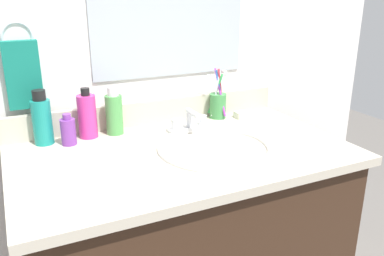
{
  "coord_description": "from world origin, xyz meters",
  "views": [
    {
      "loc": [
        -0.49,
        -1.08,
        1.29
      ],
      "look_at": [
        0.03,
        0.0,
        0.88
      ],
      "focal_mm": 37.83,
      "sensor_mm": 36.0,
      "label": 1
    }
  ],
  "objects_px": {
    "hand_towel": "(23,75)",
    "bottle_mouthwash_teal": "(42,120)",
    "bottle_soap_pink": "(87,116)",
    "bottle_cream_purple": "(68,131)",
    "bottle_toner_green": "(114,113)",
    "soap_bar": "(243,114)",
    "faucet": "(190,123)",
    "cup_green": "(218,104)"
  },
  "relations": [
    {
      "from": "faucet",
      "to": "cup_green",
      "type": "relative_size",
      "value": 0.82
    },
    {
      "from": "hand_towel",
      "to": "bottle_cream_purple",
      "type": "relative_size",
      "value": 2.11
    },
    {
      "from": "bottle_soap_pink",
      "to": "bottle_cream_purple",
      "type": "relative_size",
      "value": 1.65
    },
    {
      "from": "bottle_toner_green",
      "to": "bottle_cream_purple",
      "type": "xyz_separation_m",
      "value": [
        -0.16,
        -0.04,
        -0.03
      ]
    },
    {
      "from": "faucet",
      "to": "cup_green",
      "type": "xyz_separation_m",
      "value": [
        0.16,
        0.09,
        0.03
      ]
    },
    {
      "from": "bottle_mouthwash_teal",
      "to": "bottle_toner_green",
      "type": "distance_m",
      "value": 0.24
    },
    {
      "from": "hand_towel",
      "to": "bottle_cream_purple",
      "type": "xyz_separation_m",
      "value": [
        0.11,
        -0.11,
        -0.17
      ]
    },
    {
      "from": "bottle_cream_purple",
      "to": "soap_bar",
      "type": "distance_m",
      "value": 0.67
    },
    {
      "from": "bottle_soap_pink",
      "to": "bottle_mouthwash_teal",
      "type": "bearing_deg",
      "value": 179.72
    },
    {
      "from": "bottle_mouthwash_teal",
      "to": "bottle_soap_pink",
      "type": "height_order",
      "value": "bottle_mouthwash_teal"
    },
    {
      "from": "bottle_soap_pink",
      "to": "cup_green",
      "type": "height_order",
      "value": "cup_green"
    },
    {
      "from": "bottle_soap_pink",
      "to": "bottle_cream_purple",
      "type": "distance_m",
      "value": 0.09
    },
    {
      "from": "faucet",
      "to": "bottle_toner_green",
      "type": "relative_size",
      "value": 0.95
    },
    {
      "from": "bottle_toner_green",
      "to": "bottle_cream_purple",
      "type": "distance_m",
      "value": 0.17
    },
    {
      "from": "cup_green",
      "to": "soap_bar",
      "type": "relative_size",
      "value": 3.06
    },
    {
      "from": "soap_bar",
      "to": "bottle_mouthwash_teal",
      "type": "bearing_deg",
      "value": 176.91
    },
    {
      "from": "soap_bar",
      "to": "bottle_soap_pink",
      "type": "bearing_deg",
      "value": 176.23
    },
    {
      "from": "cup_green",
      "to": "bottle_toner_green",
      "type": "bearing_deg",
      "value": -179.19
    },
    {
      "from": "bottle_soap_pink",
      "to": "soap_bar",
      "type": "xyz_separation_m",
      "value": [
        0.6,
        -0.04,
        -0.06
      ]
    },
    {
      "from": "bottle_toner_green",
      "to": "hand_towel",
      "type": "bearing_deg",
      "value": 164.9
    },
    {
      "from": "cup_green",
      "to": "bottle_soap_pink",
      "type": "bearing_deg",
      "value": -179.87
    },
    {
      "from": "bottle_cream_purple",
      "to": "cup_green",
      "type": "xyz_separation_m",
      "value": [
        0.58,
        0.04,
        0.01
      ]
    },
    {
      "from": "hand_towel",
      "to": "bottle_toner_green",
      "type": "xyz_separation_m",
      "value": [
        0.27,
        -0.07,
        -0.14
      ]
    },
    {
      "from": "cup_green",
      "to": "soap_bar",
      "type": "distance_m",
      "value": 0.11
    },
    {
      "from": "cup_green",
      "to": "soap_bar",
      "type": "height_order",
      "value": "cup_green"
    },
    {
      "from": "bottle_mouthwash_teal",
      "to": "bottle_toner_green",
      "type": "relative_size",
      "value": 1.07
    },
    {
      "from": "bottle_soap_pink",
      "to": "faucet",
      "type": "bearing_deg",
      "value": -14.71
    },
    {
      "from": "bottle_mouthwash_teal",
      "to": "bottle_soap_pink",
      "type": "relative_size",
      "value": 1.05
    },
    {
      "from": "faucet",
      "to": "bottle_toner_green",
      "type": "xyz_separation_m",
      "value": [
        -0.25,
        0.09,
        0.05
      ]
    },
    {
      "from": "bottle_toner_green",
      "to": "cup_green",
      "type": "relative_size",
      "value": 0.86
    },
    {
      "from": "hand_towel",
      "to": "soap_bar",
      "type": "height_order",
      "value": "hand_towel"
    },
    {
      "from": "bottle_mouthwash_teal",
      "to": "bottle_cream_purple",
      "type": "bearing_deg",
      "value": -31.19
    },
    {
      "from": "hand_towel",
      "to": "bottle_toner_green",
      "type": "distance_m",
      "value": 0.32
    },
    {
      "from": "faucet",
      "to": "bottle_soap_pink",
      "type": "relative_size",
      "value": 0.93
    },
    {
      "from": "hand_towel",
      "to": "bottle_mouthwash_teal",
      "type": "height_order",
      "value": "hand_towel"
    },
    {
      "from": "bottle_soap_pink",
      "to": "hand_towel",
      "type": "bearing_deg",
      "value": 159.16
    },
    {
      "from": "bottle_toner_green",
      "to": "soap_bar",
      "type": "xyz_separation_m",
      "value": [
        0.51,
        -0.03,
        -0.06
      ]
    },
    {
      "from": "hand_towel",
      "to": "bottle_mouthwash_teal",
      "type": "distance_m",
      "value": 0.16
    },
    {
      "from": "bottle_cream_purple",
      "to": "bottle_toner_green",
      "type": "bearing_deg",
      "value": 13.1
    },
    {
      "from": "bottle_mouthwash_teal",
      "to": "bottle_soap_pink",
      "type": "bearing_deg",
      "value": -0.28
    },
    {
      "from": "bottle_mouthwash_teal",
      "to": "bottle_cream_purple",
      "type": "xyz_separation_m",
      "value": [
        0.07,
        -0.04,
        -0.04
      ]
    },
    {
      "from": "bottle_mouthwash_teal",
      "to": "soap_bar",
      "type": "xyz_separation_m",
      "value": [
        0.75,
        -0.04,
        -0.07
      ]
    }
  ]
}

